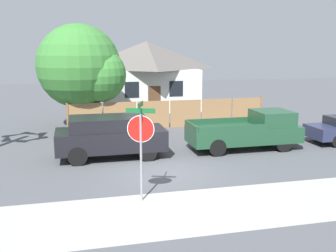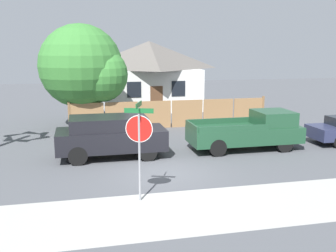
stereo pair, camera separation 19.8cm
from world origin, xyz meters
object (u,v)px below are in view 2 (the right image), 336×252
object	(u,v)px
oak_tree	(85,68)
red_suv	(111,135)
stop_sign	(139,135)
orange_pickup	(250,131)
house	(149,74)

from	to	relation	value
oak_tree	red_suv	distance (m)	7.34
red_suv	stop_sign	distance (m)	5.27
oak_tree	orange_pickup	xyz separation A→B (m)	(7.31, -6.83, -2.66)
house	red_suv	distance (m)	14.19
oak_tree	stop_sign	distance (m)	12.12
house	orange_pickup	bearing A→B (deg)	-80.13
oak_tree	stop_sign	world-z (taller)	oak_tree
red_suv	stop_sign	world-z (taller)	stop_sign
orange_pickup	house	bearing A→B (deg)	99.87
house	stop_sign	world-z (taller)	house
red_suv	oak_tree	bearing A→B (deg)	97.19
house	orange_pickup	xyz separation A→B (m)	(2.35, -13.48, -1.81)
red_suv	orange_pickup	size ratio (longest dim) A/B	0.89
red_suv	house	bearing A→B (deg)	73.06
orange_pickup	red_suv	bearing A→B (deg)	180.00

